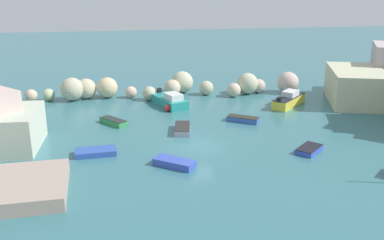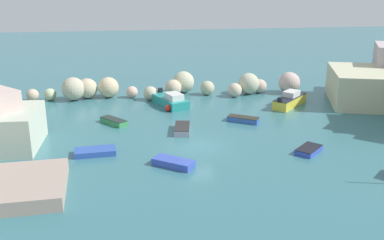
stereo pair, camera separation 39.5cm
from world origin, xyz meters
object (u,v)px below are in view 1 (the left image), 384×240
moored_boat_6 (10,176)px  moored_boat_9 (309,149)px  stone_dock (12,188)px  channel_buoy (167,108)px  moored_boat_8 (182,129)px  moored_boat_0 (30,141)px  moored_boat_4 (96,152)px  moored_boat_1 (170,100)px  moored_boat_5 (174,163)px  moored_boat_7 (243,119)px  moored_boat_10 (289,100)px  moored_boat_3 (113,122)px

moored_boat_6 → moored_boat_9: size_ratio=0.95×
stone_dock → moored_boat_9: 22.54m
stone_dock → channel_buoy: (11.78, 17.09, -0.14)m
stone_dock → moored_boat_8: bearing=40.2°
moored_boat_0 → moored_boat_4: (5.66, -3.17, -0.06)m
moored_boat_1 → moored_boat_5: size_ratio=1.69×
moored_boat_7 → moored_boat_10: moored_boat_10 is taller
moored_boat_7 → moored_boat_10: 7.96m
moored_boat_3 → moored_boat_5: size_ratio=0.89×
moored_boat_1 → moored_boat_10: moored_boat_10 is taller
moored_boat_5 → moored_boat_10: moored_boat_10 is taller
moored_boat_4 → stone_dock: bearing=46.1°
moored_boat_3 → moored_boat_6: size_ratio=1.12×
stone_dock → moored_boat_9: (22.13, 4.27, -0.27)m
moored_boat_0 → moored_boat_10: (25.79, 7.99, 0.34)m
stone_dock → moored_boat_6: size_ratio=2.65×
moored_boat_0 → moored_boat_7: size_ratio=1.21×
channel_buoy → moored_boat_0: 14.66m
moored_boat_10 → moored_boat_8: bearing=162.4°
moored_boat_7 → moored_boat_9: bearing=-36.5°
moored_boat_0 → moored_boat_1: size_ratio=0.69×
moored_boat_9 → moored_boat_10: (2.99, 13.06, 0.42)m
moored_boat_0 → moored_boat_8: bearing=102.1°
moored_boat_1 → moored_boat_4: size_ratio=1.66×
stone_dock → moored_boat_10: size_ratio=1.42×
moored_boat_4 → moored_boat_5: (5.99, -3.13, 0.04)m
moored_boat_8 → moored_boat_10: bearing=-53.4°
moored_boat_1 → moored_boat_9: moored_boat_1 is taller
moored_boat_5 → moored_boat_9: moored_boat_5 is taller
stone_dock → moored_boat_7: bearing=33.9°
moored_boat_9 → moored_boat_10: 13.40m
moored_boat_4 → channel_buoy: bearing=-126.7°
moored_boat_1 → moored_boat_5: 16.18m
channel_buoy → moored_boat_1: bearing=77.4°
moored_boat_1 → moored_boat_8: 8.60m
moored_boat_5 → moored_boat_9: (11.14, 1.23, -0.05)m
moored_boat_3 → moored_boat_6: (-6.98, -11.19, -0.05)m
moored_boat_0 → moored_boat_10: 27.00m
moored_boat_5 → moored_boat_10: 20.10m
moored_boat_9 → moored_boat_5: bearing=141.6°
moored_boat_0 → moored_boat_5: 13.25m
moored_boat_9 → moored_boat_3: bearing=104.7°
moored_boat_3 → moored_boat_10: bearing=-119.3°
moored_boat_3 → moored_boat_7: moored_boat_7 is taller
moored_boat_5 → moored_boat_6: bearing=38.0°
moored_boat_1 → moored_boat_9: bearing=11.5°
moored_boat_10 → moored_boat_6: bearing=164.1°
moored_boat_0 → moored_boat_4: moored_boat_0 is taller
moored_boat_9 → stone_dock: bearing=146.2°
moored_boat_0 → moored_boat_3: moored_boat_0 is taller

